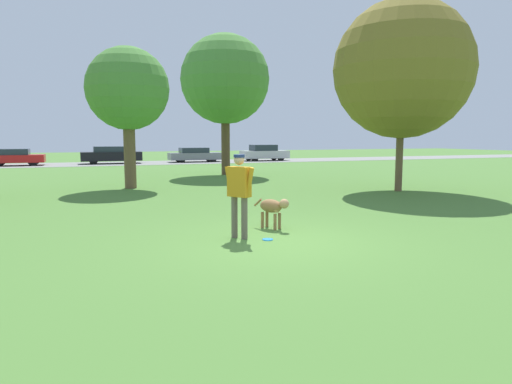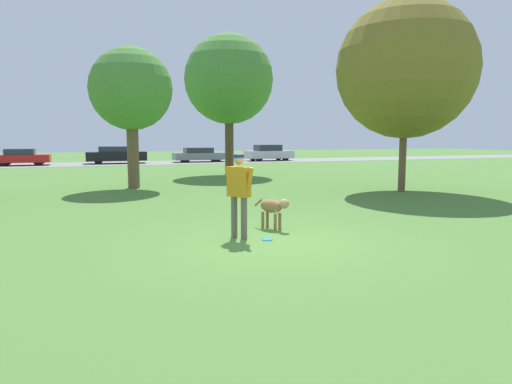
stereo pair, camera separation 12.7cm
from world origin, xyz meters
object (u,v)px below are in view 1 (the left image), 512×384
(dog, at_px, (273,207))
(tree_mid_center, at_px, (128,90))
(person, at_px, (239,188))
(frisbee, at_px, (268,239))
(tree_near_right, at_px, (403,69))
(parked_car_black, at_px, (111,155))
(parked_car_grey, at_px, (195,155))
(parked_car_silver, at_px, (264,153))
(tree_far_right, at_px, (225,80))
(parked_car_red, at_px, (16,157))

(dog, xyz_separation_m, tree_mid_center, (-2.14, 9.80, 3.47))
(person, xyz_separation_m, frisbee, (0.48, -0.36, -1.03))
(tree_near_right, distance_m, parked_car_black, 25.43)
(tree_near_right, bearing_deg, parked_car_grey, 95.80)
(dog, relative_size, parked_car_silver, 0.22)
(person, height_order, tree_mid_center, tree_mid_center)
(dog, height_order, frisbee, dog)
(dog, height_order, parked_car_grey, parked_car_grey)
(dog, distance_m, parked_car_grey, 28.85)
(tree_mid_center, bearing_deg, person, -84.00)
(tree_near_right, distance_m, parked_car_silver, 23.87)
(dog, distance_m, parked_car_black, 28.44)
(parked_car_black, height_order, parked_car_grey, parked_car_black)
(tree_mid_center, bearing_deg, tree_far_right, 41.97)
(parked_car_silver, bearing_deg, parked_car_grey, 177.66)
(tree_mid_center, distance_m, parked_car_silver, 23.04)
(parked_car_red, bearing_deg, parked_car_grey, 2.08)
(frisbee, height_order, tree_near_right, tree_near_right)
(parked_car_black, bearing_deg, tree_far_right, -68.70)
(tree_far_right, bearing_deg, parked_car_red, 132.12)
(person, xyz_separation_m, tree_far_right, (4.58, 15.57, 4.16))
(tree_mid_center, bearing_deg, tree_near_right, -26.63)
(person, distance_m, tree_mid_center, 10.92)
(frisbee, bearing_deg, parked_car_black, 92.27)
(tree_mid_center, xyz_separation_m, parked_car_red, (-6.27, 18.33, -3.35))
(dog, bearing_deg, tree_far_right, 137.76)
(person, height_order, parked_car_black, person)
(tree_far_right, bearing_deg, tree_mid_center, -138.03)
(tree_far_right, distance_m, tree_mid_center, 7.74)
(tree_near_right, xyz_separation_m, tree_mid_center, (-9.58, 4.80, -0.64))
(parked_car_black, relative_size, parked_car_grey, 1.03)
(tree_far_right, distance_m, parked_car_silver, 16.05)
(tree_far_right, xyz_separation_m, parked_car_red, (-11.95, 13.22, -4.58))
(tree_near_right, bearing_deg, person, -146.29)
(person, height_order, dog, person)
(frisbee, distance_m, parked_car_grey, 29.96)
(tree_near_right, distance_m, tree_mid_center, 10.74)
(parked_car_grey, bearing_deg, dog, -100.29)
(parked_car_black, bearing_deg, parked_car_red, -177.81)
(person, height_order, parked_car_grey, person)
(parked_car_silver, bearing_deg, tree_mid_center, -126.86)
(tree_near_right, bearing_deg, tree_mid_center, 153.37)
(tree_mid_center, distance_m, parked_car_black, 18.88)
(tree_near_right, xyz_separation_m, parked_car_grey, (-2.38, 23.40, -4.01))
(parked_car_black, bearing_deg, tree_near_right, -68.67)
(person, xyz_separation_m, tree_mid_center, (-1.10, 10.46, 2.93))
(frisbee, xyz_separation_m, tree_near_right, (8.00, 6.02, 4.60))
(dog, relative_size, tree_far_right, 0.12)
(tree_near_right, height_order, tree_mid_center, tree_near_right)
(parked_car_red, xyz_separation_m, parked_car_silver, (19.70, 0.10, 0.07))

